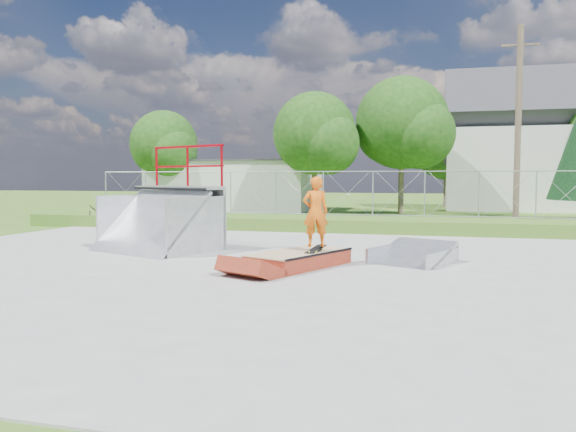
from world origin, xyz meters
name	(u,v)px	position (x,y,z in m)	size (l,w,h in m)	color
ground	(231,268)	(0.00, 0.00, 0.00)	(120.00, 120.00, 0.00)	#3B631C
concrete_pad	(231,267)	(0.00, 0.00, 0.02)	(20.00, 16.00, 0.04)	gray
grass_berm	(318,224)	(0.00, 9.50, 0.25)	(24.00, 3.00, 0.50)	#3B631C
grind_box	(299,260)	(1.48, 0.41, 0.19)	(2.13, 2.80, 0.37)	maroon
quarter_pipe	(156,198)	(-3.02, 2.14, 1.48)	(2.96, 2.51, 2.96)	#A0A2A8
flat_bank_ramp	(412,254)	(3.94, 1.64, 0.24)	(1.59, 1.70, 0.49)	#A0A2A8
skateboard	(315,250)	(1.84, 0.51, 0.42)	(0.22, 0.80, 0.02)	black
skater	(316,215)	(1.84, 0.51, 1.21)	(0.58, 0.38, 1.58)	orange
concrete_stairs	(113,217)	(-8.50, 8.70, 0.40)	(1.50, 1.60, 0.80)	gray
chain_link_fence	(323,193)	(0.00, 10.50, 1.40)	(20.00, 0.06, 1.80)	#9FA3A9
utility_building_flat	(236,186)	(-8.00, 22.00, 1.50)	(10.00, 6.00, 3.00)	beige
gable_house	(513,149)	(9.00, 26.00, 3.84)	(8.40, 6.08, 8.94)	beige
utility_pole	(518,128)	(7.50, 12.00, 4.00)	(0.24, 0.24, 8.00)	brown
tree_left_near	(318,136)	(-1.75, 17.83, 4.24)	(4.76, 4.48, 6.65)	brown
tree_center	(407,126)	(2.78, 19.81, 4.85)	(5.44, 5.12, 7.60)	brown
tree_left_far	(166,146)	(-11.77, 19.85, 3.94)	(4.42, 4.16, 6.18)	brown
tree_back_mid	(450,154)	(5.21, 27.86, 3.63)	(4.08, 3.84, 5.70)	brown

